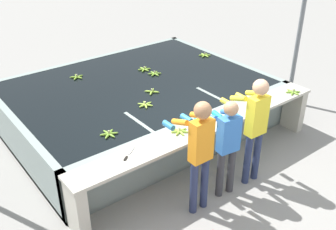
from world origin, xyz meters
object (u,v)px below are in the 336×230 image
banana_bunch_floating_5 (109,134)px  banana_bunch_ledge_0 (293,92)px  worker_0 (199,147)px  banana_bunch_floating_6 (155,74)px  worker_1 (227,140)px  support_post_right (299,32)px  banana_bunch_floating_1 (145,105)px  worker_2 (255,122)px  banana_bunch_ledge_1 (180,131)px  knife_0 (128,155)px  banana_bunch_floating_2 (144,69)px  banana_bunch_floating_0 (77,77)px  banana_bunch_floating_4 (205,55)px  banana_bunch_floating_3 (152,92)px

banana_bunch_floating_5 → banana_bunch_ledge_0: bearing=-13.1°
worker_0 → banana_bunch_floating_6: 3.02m
worker_1 → banana_bunch_floating_5: size_ratio=5.56×
support_post_right → banana_bunch_floating_1: bearing=173.5°
worker_2 → banana_bunch_floating_1: (-0.78, 1.74, -0.18)m
banana_bunch_ledge_1 → knife_0: (-0.96, -0.05, -0.01)m
banana_bunch_floating_2 → banana_bunch_floating_5: same height
banana_bunch_floating_1 → banana_bunch_ledge_0: bearing=-27.3°
banana_bunch_floating_6 → support_post_right: support_post_right is taller
worker_0 → banana_bunch_floating_0: (-0.07, 3.54, -0.17)m
worker_0 → banana_bunch_floating_5: 1.45m
worker_0 → banana_bunch_floating_5: bearing=117.3°
banana_bunch_floating_0 → banana_bunch_ledge_0: bearing=-47.5°
banana_bunch_ledge_1 → banana_bunch_floating_0: bearing=95.9°
banana_bunch_floating_0 → banana_bunch_floating_4: 2.91m
banana_bunch_floating_6 → banana_bunch_ledge_0: size_ratio=0.99×
banana_bunch_floating_5 → banana_bunch_ledge_0: size_ratio=1.00×
banana_bunch_floating_2 → banana_bunch_floating_3: (-0.51, -0.98, 0.00)m
banana_bunch_floating_3 → banana_bunch_floating_2: bearing=62.5°
worker_2 → banana_bunch_floating_0: (-1.17, 3.55, -0.18)m
worker_0 → banana_bunch_floating_6: worker_0 is taller
banana_bunch_floating_3 → banana_bunch_ledge_1: size_ratio=0.83×
banana_bunch_floating_4 → knife_0: bearing=-147.0°
banana_bunch_floating_0 → banana_bunch_floating_4: same height
knife_0 → support_post_right: support_post_right is taller
worker_0 → worker_1: 0.57m
banana_bunch_floating_1 → banana_bunch_floating_6: same height
banana_bunch_floating_5 → worker_0: bearing=-62.7°
banana_bunch_floating_4 → banana_bunch_floating_0: bearing=167.5°
worker_2 → banana_bunch_floating_5: size_ratio=6.22×
banana_bunch_ledge_0 → support_post_right: bearing=35.7°
banana_bunch_ledge_0 → banana_bunch_floating_6: bearing=123.3°
banana_bunch_ledge_0 → knife_0: (-3.47, 0.14, -0.01)m
banana_bunch_floating_0 → banana_bunch_floating_3: bearing=-61.9°
worker_0 → knife_0: size_ratio=5.78×
worker_0 → banana_bunch_floating_1: (0.32, 1.73, -0.17)m
banana_bunch_floating_4 → banana_bunch_floating_6: (-1.52, -0.17, 0.00)m
banana_bunch_floating_6 → knife_0: (-1.99, -2.11, -0.01)m
banana_bunch_floating_1 → banana_bunch_floating_6: size_ratio=1.01×
banana_bunch_ledge_0 → knife_0: 3.47m
banana_bunch_floating_3 → knife_0: 2.05m
worker_2 → banana_bunch_ledge_0: (1.63, 0.50, -0.17)m
banana_bunch_floating_1 → banana_bunch_floating_5: size_ratio=1.00×
banana_bunch_floating_3 → banana_bunch_floating_4: 2.22m
worker_0 → banana_bunch_ledge_1: (0.22, 0.69, -0.16)m
banana_bunch_floating_4 → worker_0: bearing=-133.6°
worker_2 → banana_bunch_floating_3: (-0.39, 2.09, -0.18)m
worker_0 → banana_bunch_floating_6: (1.25, 2.74, -0.17)m
knife_0 → banana_bunch_floating_3: bearing=45.0°
banana_bunch_floating_0 → banana_bunch_floating_1: size_ratio=0.98×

